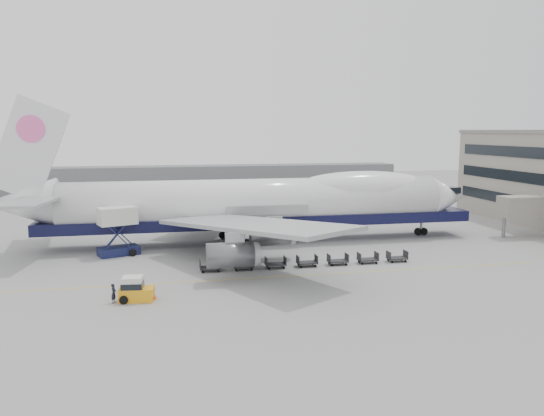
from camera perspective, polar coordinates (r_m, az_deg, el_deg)
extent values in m
plane|color=gray|center=(62.90, 0.17, -5.92)|extent=(260.00, 260.00, 0.00)
cube|color=gold|center=(57.23, 1.40, -7.37)|extent=(60.00, 0.15, 0.01)
cube|color=gray|center=(86.31, 25.95, 0.18)|extent=(9.00, 3.00, 3.00)
cylinder|color=slate|center=(84.38, 23.66, -1.91)|extent=(0.50, 0.50, 3.00)
cube|color=slate|center=(130.25, -10.49, 2.93)|extent=(110.00, 8.00, 7.00)
cylinder|color=white|center=(73.40, -1.74, 0.67)|extent=(52.00, 6.40, 6.40)
cube|color=black|center=(73.96, -0.97, -1.27)|extent=(60.00, 5.76, 1.50)
cone|color=white|center=(83.36, 18.31, 1.17)|extent=(6.00, 6.40, 6.40)
cone|color=white|center=(74.49, -25.53, 0.43)|extent=(9.00, 6.40, 6.40)
ellipsoid|color=white|center=(77.37, 9.72, 2.26)|extent=(20.67, 5.78, 4.56)
cube|color=white|center=(73.60, -24.73, 5.80)|extent=(10.52, 0.50, 13.56)
cylinder|color=pink|center=(73.45, -24.47, 7.76)|extent=(3.40, 0.30, 3.40)
cube|color=#9EA0A3|center=(59.09, -2.23, -1.80)|extent=(20.35, 26.74, 2.26)
cube|color=#9EA0A3|center=(87.09, -5.29, 1.46)|extent=(20.35, 26.74, 2.26)
cylinder|color=#595B60|center=(91.77, -7.46, 0.39)|extent=(4.80, 2.60, 2.60)
cylinder|color=#595B60|center=(83.57, -2.91, -0.33)|extent=(4.80, 2.60, 2.60)
cylinder|color=#595B60|center=(64.16, -0.20, -2.98)|extent=(4.80, 2.60, 2.60)
cylinder|color=#595B60|center=(54.54, -4.53, -5.04)|extent=(4.80, 2.60, 2.60)
cylinder|color=slate|center=(82.10, 15.74, -1.96)|extent=(0.36, 0.36, 2.50)
cylinder|color=black|center=(82.23, 15.72, -2.44)|extent=(1.10, 0.45, 1.10)
cylinder|color=slate|center=(70.77, -3.70, -3.29)|extent=(0.36, 0.36, 2.50)
cylinder|color=black|center=(70.91, -3.70, -3.84)|extent=(1.10, 0.45, 1.10)
cylinder|color=slate|center=(76.60, -4.32, -2.40)|extent=(0.36, 0.36, 2.50)
cylinder|color=black|center=(76.74, -4.32, -2.91)|extent=(1.10, 0.45, 1.10)
cube|color=#171D47|center=(69.32, -16.16, -4.45)|extent=(5.43, 3.96, 1.08)
cube|color=silver|center=(68.49, -16.31, -0.81)|extent=(5.13, 4.00, 2.16)
cube|color=#171D47|center=(67.81, -16.30, -2.79)|extent=(3.32, 1.37, 3.88)
cube|color=#171D47|center=(69.92, -16.16, -2.45)|extent=(3.32, 1.37, 3.88)
cube|color=slate|center=(70.04, -16.20, -0.61)|extent=(2.62, 1.94, 0.15)
cylinder|color=black|center=(68.56, -17.69, -4.74)|extent=(0.88, 0.34, 0.88)
cylinder|color=black|center=(70.46, -17.53, -4.39)|extent=(0.88, 0.34, 0.88)
cylinder|color=black|center=(68.26, -14.73, -4.68)|extent=(0.88, 0.34, 0.88)
cylinder|color=black|center=(70.17, -14.65, -4.32)|extent=(0.88, 0.34, 0.88)
cube|color=orange|center=(50.76, -14.35, -8.98)|extent=(3.28, 2.00, 1.23)
cube|color=silver|center=(50.50, -14.78, -7.77)|extent=(1.94, 1.74, 1.11)
cube|color=black|center=(50.56, -14.77, -8.01)|extent=(2.06, 1.87, 0.56)
cylinder|color=black|center=(50.21, -15.67, -9.49)|extent=(0.78, 0.33, 0.78)
cylinder|color=black|center=(51.59, -15.56, -9.01)|extent=(0.78, 0.33, 0.78)
cylinder|color=black|center=(50.09, -13.09, -9.44)|extent=(0.78, 0.33, 0.78)
cylinder|color=black|center=(51.47, -13.05, -8.95)|extent=(0.78, 0.33, 0.78)
imported|color=black|center=(50.64, -16.66, -8.78)|extent=(0.60, 0.75, 1.80)
cone|color=#FF500D|center=(50.94, -12.50, -9.28)|extent=(0.32, 0.32, 0.50)
cube|color=#FF500D|center=(51.01, -12.49, -9.54)|extent=(0.34, 0.34, 0.03)
cube|color=#2D2D30|center=(59.42, -6.66, -6.39)|extent=(2.30, 1.35, 0.18)
cube|color=#2D2D30|center=(59.24, -7.73, -6.05)|extent=(0.08, 1.35, 0.90)
cube|color=#2D2D30|center=(59.42, -5.61, -5.97)|extent=(0.08, 1.35, 0.90)
cylinder|color=black|center=(58.91, -7.44, -6.83)|extent=(0.30, 0.12, 0.30)
cylinder|color=black|center=(59.97, -7.52, -6.56)|extent=(0.30, 0.12, 0.30)
cylinder|color=black|center=(59.04, -5.78, -6.77)|extent=(0.30, 0.12, 0.30)
cylinder|color=black|center=(60.10, -5.89, -6.50)|extent=(0.30, 0.12, 0.30)
cube|color=#2D2D30|center=(59.83, -3.11, -6.24)|extent=(2.30, 1.35, 0.18)
cube|color=#2D2D30|center=(59.59, -4.16, -5.91)|extent=(0.08, 1.35, 0.90)
cube|color=#2D2D30|center=(59.90, -2.07, -5.82)|extent=(0.08, 1.35, 0.90)
cylinder|color=black|center=(59.27, -3.85, -6.69)|extent=(0.30, 0.12, 0.30)
cylinder|color=black|center=(60.32, -3.99, -6.42)|extent=(0.30, 0.12, 0.30)
cylinder|color=black|center=(59.51, -2.21, -6.61)|extent=(0.30, 0.12, 0.30)
cylinder|color=black|center=(60.56, -2.38, -6.35)|extent=(0.30, 0.12, 0.30)
cube|color=#2D2D30|center=(60.47, 0.38, -6.07)|extent=(2.30, 1.35, 0.18)
cube|color=#2D2D30|center=(60.15, -0.65, -5.75)|extent=(0.08, 1.35, 0.90)
cube|color=#2D2D30|center=(60.60, 1.40, -5.65)|extent=(0.08, 1.35, 0.90)
cylinder|color=black|center=(59.85, -0.31, -6.52)|extent=(0.30, 0.12, 0.30)
cylinder|color=black|center=(60.90, -0.51, -6.26)|extent=(0.30, 0.12, 0.30)
cylinder|color=black|center=(60.20, 1.29, -6.43)|extent=(0.30, 0.12, 0.30)
cylinder|color=black|center=(61.24, 1.06, -6.17)|extent=(0.30, 0.12, 0.30)
cube|color=#2D2D30|center=(61.32, 3.78, -5.88)|extent=(2.30, 1.35, 0.18)
cube|color=#2D2D30|center=(60.94, 2.78, -5.58)|extent=(0.08, 1.35, 0.90)
cube|color=#2D2D30|center=(61.51, 4.78, -5.46)|extent=(0.08, 1.35, 0.90)
cylinder|color=black|center=(60.66, 3.14, -6.33)|extent=(0.30, 0.12, 0.30)
cylinder|color=black|center=(61.69, 2.88, -6.07)|extent=(0.30, 0.12, 0.30)
cylinder|color=black|center=(61.10, 4.69, -6.23)|extent=(0.30, 0.12, 0.30)
cylinder|color=black|center=(62.13, 4.41, -5.99)|extent=(0.30, 0.12, 0.30)
cube|color=#2D2D30|center=(62.38, 7.08, -5.68)|extent=(2.30, 1.35, 0.18)
cube|color=#2D2D30|center=(61.94, 6.12, -5.39)|extent=(0.08, 1.35, 0.90)
cube|color=#2D2D30|center=(62.63, 8.04, -5.27)|extent=(0.08, 1.35, 0.90)
cylinder|color=black|center=(61.68, 6.49, -6.12)|extent=(0.30, 0.12, 0.30)
cylinder|color=black|center=(62.69, 6.17, -5.88)|extent=(0.30, 0.12, 0.30)
cylinder|color=black|center=(62.22, 7.98, -6.02)|extent=(0.30, 0.12, 0.30)
cylinder|color=black|center=(63.22, 7.65, -5.78)|extent=(0.30, 0.12, 0.30)
cube|color=#2D2D30|center=(63.63, 10.25, -5.47)|extent=(2.30, 1.35, 0.18)
cube|color=#2D2D30|center=(63.14, 9.33, -5.18)|extent=(0.08, 1.35, 0.90)
cube|color=#2D2D30|center=(63.95, 11.18, -5.06)|extent=(0.08, 1.35, 0.90)
cylinder|color=black|center=(62.90, 9.71, -5.90)|extent=(0.30, 0.12, 0.30)
cylinder|color=black|center=(63.90, 9.35, -5.67)|extent=(0.30, 0.12, 0.30)
cylinder|color=black|center=(63.53, 11.15, -5.80)|extent=(0.30, 0.12, 0.30)
cylinder|color=black|center=(64.51, 10.77, -5.57)|extent=(0.30, 0.12, 0.30)
cube|color=#2D2D30|center=(65.08, 13.29, -5.26)|extent=(2.30, 1.35, 0.18)
cube|color=#2D2D30|center=(64.54, 12.42, -4.98)|extent=(0.08, 1.35, 0.90)
cube|color=#2D2D30|center=(65.45, 14.18, -4.85)|extent=(0.08, 1.35, 0.90)
cylinder|color=black|center=(64.31, 12.80, -5.68)|extent=(0.30, 0.12, 0.30)
cylinder|color=black|center=(65.29, 12.40, -5.45)|extent=(0.30, 0.12, 0.30)
cylinder|color=black|center=(65.02, 14.17, -5.57)|extent=(0.30, 0.12, 0.30)
cylinder|color=black|center=(65.98, 13.76, -5.35)|extent=(0.30, 0.12, 0.30)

